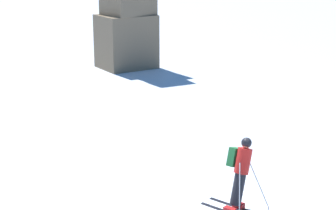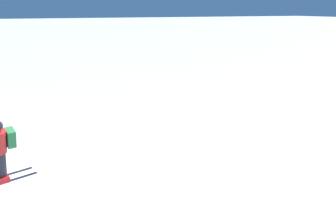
% 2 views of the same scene
% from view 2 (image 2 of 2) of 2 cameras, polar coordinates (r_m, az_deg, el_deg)
% --- Properties ---
extents(ground_plane, '(300.00, 300.00, 0.00)m').
position_cam_2_polar(ground_plane, '(9.04, -27.07, -12.25)').
color(ground_plane, white).
extents(skier, '(1.25, 1.65, 1.69)m').
position_cam_2_polar(skier, '(8.66, -27.15, -6.77)').
color(skier, black).
rests_on(skier, ground).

